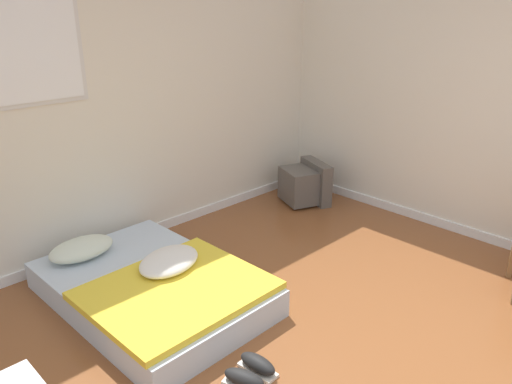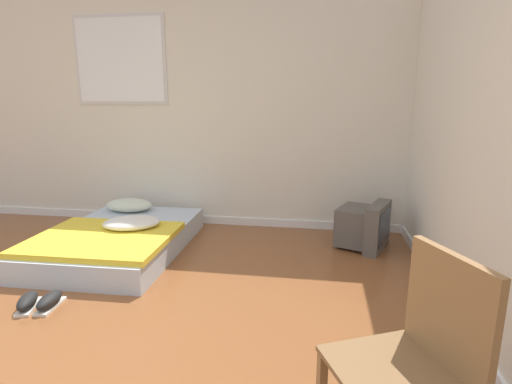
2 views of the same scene
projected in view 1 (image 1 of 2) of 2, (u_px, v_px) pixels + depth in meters
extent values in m
cube|color=silver|center=(111.00, 104.00, 4.24)|extent=(7.27, 0.06, 2.60)
cube|color=white|center=(127.00, 238.00, 4.67)|extent=(7.27, 0.02, 0.09)
cube|color=silver|center=(8.00, 40.00, 3.52)|extent=(1.09, 0.01, 0.98)
cube|color=white|center=(8.00, 40.00, 3.52)|extent=(1.02, 0.01, 0.91)
cube|color=silver|center=(151.00, 289.00, 3.75)|extent=(1.20, 1.76, 0.21)
ellipsoid|color=silver|center=(82.00, 249.00, 3.97)|extent=(0.53, 0.35, 0.14)
cube|color=yellow|center=(177.00, 290.00, 3.49)|extent=(1.21, 1.03, 0.05)
ellipsoid|color=silver|center=(169.00, 261.00, 3.74)|extent=(0.62, 0.53, 0.11)
cube|color=#56514C|center=(298.00, 185.00, 5.51)|extent=(0.44, 0.50, 0.37)
cube|color=#56514C|center=(316.00, 181.00, 5.59)|extent=(0.31, 0.53, 0.46)
cube|color=#283342|center=(321.00, 180.00, 5.61)|extent=(0.16, 0.40, 0.33)
ellipsoid|color=black|center=(244.00, 378.00, 2.93)|extent=(0.19, 0.28, 0.09)
cube|color=silver|center=(258.00, 370.00, 3.07)|extent=(0.12, 0.27, 0.02)
ellipsoid|color=black|center=(258.00, 364.00, 3.05)|extent=(0.13, 0.27, 0.09)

